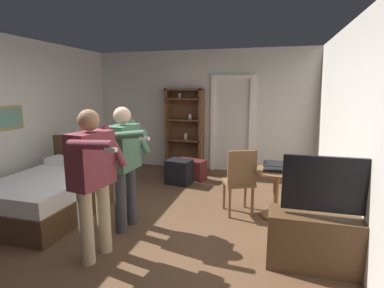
# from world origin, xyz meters

# --- Properties ---
(ground_plane) EXTENTS (7.07, 7.07, 0.00)m
(ground_plane) POSITION_xyz_m (0.00, 0.00, 0.00)
(ground_plane) COLOR brown
(wall_back) EXTENTS (5.21, 0.12, 2.68)m
(wall_back) POSITION_xyz_m (0.00, 3.27, 1.34)
(wall_back) COLOR beige
(wall_back) RESTS_ON ground_plane
(wall_right) EXTENTS (0.12, 6.67, 2.68)m
(wall_right) POSITION_xyz_m (2.54, 0.00, 1.34)
(wall_right) COLOR beige
(wall_right) RESTS_ON ground_plane
(doorway_frame) EXTENTS (0.93, 0.08, 2.13)m
(doorway_frame) POSITION_xyz_m (0.71, 3.19, 1.22)
(doorway_frame) COLOR white
(doorway_frame) RESTS_ON ground_plane
(bed) EXTENTS (1.30, 1.91, 1.02)m
(bed) POSITION_xyz_m (-1.56, 0.26, 0.31)
(bed) COLOR #4C331E
(bed) RESTS_ON ground_plane
(bookshelf) EXTENTS (0.85, 0.32, 1.84)m
(bookshelf) POSITION_xyz_m (-0.33, 3.05, 0.99)
(bookshelf) COLOR brown
(bookshelf) RESTS_ON ground_plane
(tv_flatscreen) EXTENTS (1.21, 0.40, 1.20)m
(tv_flatscreen) POSITION_xyz_m (2.18, -0.28, 0.35)
(tv_flatscreen) COLOR #4C331E
(tv_flatscreen) RESTS_ON ground_plane
(side_table) EXTENTS (0.66, 0.66, 0.70)m
(side_table) POSITION_xyz_m (1.67, 0.90, 0.47)
(side_table) COLOR brown
(side_table) RESTS_ON ground_plane
(laptop) EXTENTS (0.33, 0.33, 0.15)m
(laptop) POSITION_xyz_m (1.64, 0.86, 0.75)
(laptop) COLOR black
(laptop) RESTS_ON side_table
(bottle_on_table) EXTENTS (0.06, 0.06, 0.25)m
(bottle_on_table) POSITION_xyz_m (1.81, 0.82, 0.80)
(bottle_on_table) COLOR #214231
(bottle_on_table) RESTS_ON side_table
(wooden_chair) EXTENTS (0.55, 0.55, 0.99)m
(wooden_chair) POSITION_xyz_m (1.16, 0.83, 0.54)
(wooden_chair) COLOR brown
(wooden_chair) RESTS_ON ground_plane
(person_blue_shirt) EXTENTS (0.69, 0.72, 1.64)m
(person_blue_shirt) POSITION_xyz_m (-0.23, -0.72, 0.96)
(person_blue_shirt) COLOR tan
(person_blue_shirt) RESTS_ON ground_plane
(person_striped_shirt) EXTENTS (0.64, 0.64, 1.62)m
(person_striped_shirt) POSITION_xyz_m (-0.25, 0.03, 0.94)
(person_striped_shirt) COLOR #333338
(person_striped_shirt) RESTS_ON ground_plane
(suitcase_dark) EXTENTS (0.52, 0.43, 0.48)m
(suitcase_dark) POSITION_xyz_m (-0.14, 2.00, 0.24)
(suitcase_dark) COLOR black
(suitcase_dark) RESTS_ON ground_plane
(suitcase_small) EXTENTS (0.67, 0.46, 0.41)m
(suitcase_small) POSITION_xyz_m (0.00, 2.35, 0.20)
(suitcase_small) COLOR #4C1919
(suitcase_small) RESTS_ON ground_plane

